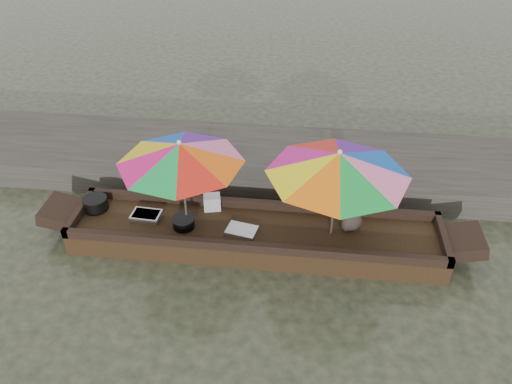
# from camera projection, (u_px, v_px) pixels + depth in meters

# --- Properties ---
(water) EXTENTS (80.00, 80.00, 0.00)m
(water) POSITION_uv_depth(u_px,v_px,m) (255.00, 245.00, 8.27)
(water) COLOR black
(water) RESTS_ON ground
(dock) EXTENTS (22.00, 2.20, 0.50)m
(dock) POSITION_uv_depth(u_px,v_px,m) (268.00, 162.00, 9.90)
(dock) COLOR #2D2B26
(dock) RESTS_ON ground
(boat_hull) EXTENTS (5.99, 1.20, 0.35)m
(boat_hull) POSITION_uv_depth(u_px,v_px,m) (255.00, 236.00, 8.17)
(boat_hull) COLOR black
(boat_hull) RESTS_ON water
(cooking_pot) EXTENTS (0.41, 0.41, 0.22)m
(cooking_pot) POSITION_uv_depth(u_px,v_px,m) (96.00, 204.00, 8.43)
(cooking_pot) COLOR black
(cooking_pot) RESTS_ON boat_hull
(tray_crayfish) EXTENTS (0.50, 0.36, 0.09)m
(tray_crayfish) POSITION_uv_depth(u_px,v_px,m) (146.00, 216.00, 8.26)
(tray_crayfish) COLOR silver
(tray_crayfish) RESTS_ON boat_hull
(tray_scallop) EXTENTS (0.53, 0.42, 0.06)m
(tray_scallop) POSITION_uv_depth(u_px,v_px,m) (242.00, 231.00, 7.97)
(tray_scallop) COLOR silver
(tray_scallop) RESTS_ON boat_hull
(charcoal_grill) EXTENTS (0.35, 0.35, 0.16)m
(charcoal_grill) POSITION_uv_depth(u_px,v_px,m) (184.00, 223.00, 8.05)
(charcoal_grill) COLOR black
(charcoal_grill) RESTS_ON boat_hull
(supply_bag) EXTENTS (0.32, 0.28, 0.26)m
(supply_bag) POSITION_uv_depth(u_px,v_px,m) (212.00, 202.00, 8.43)
(supply_bag) COLOR silver
(supply_bag) RESTS_ON boat_hull
(vendor) EXTENTS (0.59, 0.53, 1.01)m
(vendor) POSITION_uv_depth(u_px,v_px,m) (353.00, 202.00, 7.79)
(vendor) COLOR #352A26
(vendor) RESTS_ON boat_hull
(umbrella_bow) EXTENTS (2.24, 2.24, 1.55)m
(umbrella_bow) POSITION_uv_depth(u_px,v_px,m) (183.00, 184.00, 7.72)
(umbrella_bow) COLOR pink
(umbrella_bow) RESTS_ON boat_hull
(umbrella_stern) EXTENTS (2.19, 2.19, 1.55)m
(umbrella_stern) POSITION_uv_depth(u_px,v_px,m) (335.00, 194.00, 7.50)
(umbrella_stern) COLOR blue
(umbrella_stern) RESTS_ON boat_hull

